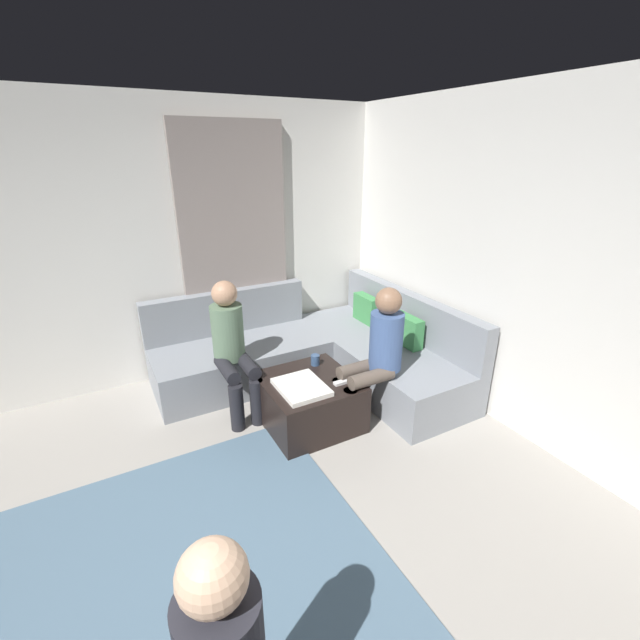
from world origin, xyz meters
name	(u,v)px	position (x,y,z in m)	size (l,w,h in m)	color
wall_back	(616,295)	(0.00, 2.94, 1.35)	(6.00, 0.12, 2.70)	silver
wall_left	(93,254)	(-2.94, 0.00, 1.35)	(0.12, 6.00, 2.70)	silver
curtain_panel	(235,251)	(-2.84, 1.30, 1.25)	(0.06, 1.10, 2.50)	gray
area_rug	(192,619)	(-0.20, 0.10, 0.01)	(2.60, 2.20, 0.01)	slate
sectional_couch	(320,353)	(-2.08, 1.88, 0.28)	(2.10, 2.55, 0.87)	gray
ottoman	(309,402)	(-1.42, 1.41, 0.21)	(0.76, 0.76, 0.42)	black
folded_blanket	(301,387)	(-1.32, 1.29, 0.44)	(0.44, 0.36, 0.04)	white
coffee_mug	(315,360)	(-1.64, 1.59, 0.47)	(0.08, 0.08, 0.10)	#334C72
game_remote	(342,382)	(-1.24, 1.63, 0.43)	(0.05, 0.15, 0.02)	white
person_on_couch_back	(376,352)	(-1.20, 1.93, 0.66)	(0.30, 0.60, 1.20)	brown
person_on_couch_side	(232,344)	(-1.93, 0.92, 0.66)	(0.60, 0.30, 1.20)	black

